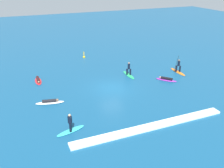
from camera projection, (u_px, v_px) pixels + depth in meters
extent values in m
plane|color=navy|center=(112.00, 88.00, 28.96)|extent=(120.00, 120.00, 0.00)
ellipsoid|color=white|center=(50.00, 103.00, 25.57)|extent=(2.95, 1.28, 0.11)
cylinder|color=black|center=(49.00, 101.00, 25.48)|extent=(1.41, 0.59, 0.31)
sphere|color=brown|center=(57.00, 100.00, 25.61)|extent=(0.31, 0.31, 0.26)
ellipsoid|color=purple|center=(166.00, 80.00, 31.02)|extent=(2.26, 2.40, 0.10)
cylinder|color=black|center=(167.00, 78.00, 30.92)|extent=(1.18, 1.27, 0.31)
sphere|color=tan|center=(160.00, 77.00, 31.23)|extent=(0.30, 0.30, 0.21)
ellipsoid|color=orange|center=(178.00, 72.00, 33.61)|extent=(0.71, 3.19, 0.07)
cylinder|color=black|center=(180.00, 69.00, 33.39)|extent=(0.22, 0.22, 0.82)
cylinder|color=black|center=(176.00, 69.00, 33.46)|extent=(0.22, 0.22, 0.82)
cylinder|color=black|center=(179.00, 63.00, 33.13)|extent=(0.32, 0.32, 0.64)
sphere|color=brown|center=(179.00, 60.00, 32.96)|extent=(0.24, 0.24, 0.23)
cylinder|color=black|center=(176.00, 64.00, 33.20)|extent=(0.49, 0.06, 2.12)
cube|color=black|center=(176.00, 71.00, 33.61)|extent=(0.20, 0.07, 0.32)
ellipsoid|color=#23B266|center=(129.00, 75.00, 32.55)|extent=(0.68, 3.04, 0.10)
cylinder|color=black|center=(130.00, 72.00, 32.34)|extent=(0.22, 0.22, 0.77)
cylinder|color=black|center=(127.00, 72.00, 32.41)|extent=(0.22, 0.22, 0.77)
cylinder|color=black|center=(129.00, 66.00, 32.08)|extent=(0.30, 0.30, 0.68)
sphere|color=#A37556|center=(129.00, 63.00, 31.90)|extent=(0.22, 0.22, 0.21)
ellipsoid|color=#33C6CC|center=(71.00, 131.00, 21.01)|extent=(2.65, 1.33, 0.10)
cylinder|color=black|center=(70.00, 128.00, 20.66)|extent=(0.23, 0.23, 0.75)
cylinder|color=black|center=(70.00, 125.00, 21.02)|extent=(0.23, 0.23, 0.75)
cylinder|color=black|center=(70.00, 120.00, 20.57)|extent=(0.45, 0.45, 0.58)
sphere|color=tan|center=(70.00, 115.00, 20.41)|extent=(0.28, 0.28, 0.22)
ellipsoid|color=red|center=(38.00, 81.00, 30.73)|extent=(0.83, 2.58, 0.07)
cylinder|color=#381414|center=(38.00, 79.00, 30.69)|extent=(0.40, 1.58, 0.34)
sphere|color=#A37556|center=(39.00, 82.00, 29.91)|extent=(0.25, 0.25, 0.24)
sphere|color=yellow|center=(84.00, 57.00, 39.32)|extent=(0.37, 0.37, 0.37)
cylinder|color=yellow|center=(84.00, 55.00, 39.17)|extent=(0.13, 0.13, 0.95)
cube|color=white|center=(151.00, 127.00, 21.52)|extent=(14.31, 0.90, 0.18)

